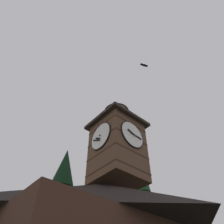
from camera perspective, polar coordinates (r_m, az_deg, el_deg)
The scene contains 2 objects.
clock_tower at distance 17.20m, azimuth 1.39°, elevation -8.33°, with size 3.95×3.95×8.06m.
flying_bird_high at distance 20.28m, azimuth 8.38°, elevation 12.02°, with size 0.73×0.43×0.15m.
Camera 1 is at (9.64, 8.78, 2.17)m, focal length 34.94 mm.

